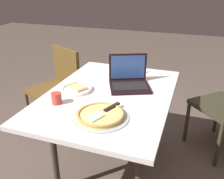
# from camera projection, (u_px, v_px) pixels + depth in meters

# --- Properties ---
(ground_plane) EXTENTS (12.00, 12.00, 0.00)m
(ground_plane) POSITION_uv_depth(u_px,v_px,m) (110.00, 172.00, 2.09)
(ground_plane) COLOR brown
(dining_table) EXTENTS (1.23, 0.88, 0.75)m
(dining_table) POSITION_uv_depth(u_px,v_px,m) (109.00, 102.00, 1.81)
(dining_table) COLOR silver
(dining_table) RESTS_ON ground_plane
(laptop) EXTENTS (0.35, 0.37, 0.23)m
(laptop) POSITION_uv_depth(u_px,v_px,m) (129.00, 81.00, 1.87)
(laptop) COLOR black
(laptop) RESTS_ON dining_table
(pizza_plate) EXTENTS (0.23, 0.23, 0.04)m
(pizza_plate) POSITION_uv_depth(u_px,v_px,m) (77.00, 89.00, 1.81)
(pizza_plate) COLOR white
(pizza_plate) RESTS_ON dining_table
(pizza_tray) EXTENTS (0.35, 0.35, 0.03)m
(pizza_tray) POSITION_uv_depth(u_px,v_px,m) (101.00, 115.00, 1.46)
(pizza_tray) COLOR #97A89F
(pizza_tray) RESTS_ON dining_table
(table_knife) EXTENTS (0.20, 0.13, 0.01)m
(table_knife) POSITION_uv_depth(u_px,v_px,m) (139.00, 74.00, 2.11)
(table_knife) COLOR beige
(table_knife) RESTS_ON dining_table
(drink_cup) EXTENTS (0.07, 0.07, 0.08)m
(drink_cup) POSITION_uv_depth(u_px,v_px,m) (57.00, 98.00, 1.61)
(drink_cup) COLOR red
(drink_cup) RESTS_ON dining_table
(chair_near) EXTENTS (0.58, 0.58, 0.85)m
(chair_near) POSITION_uv_depth(u_px,v_px,m) (58.00, 84.00, 2.58)
(chair_near) COLOR brown
(chair_near) RESTS_ON ground_plane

